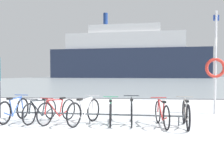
{
  "coord_description": "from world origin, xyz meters",
  "views": [
    {
      "loc": [
        0.68,
        -4.72,
        1.45
      ],
      "look_at": [
        -0.07,
        4.3,
        1.08
      ],
      "focal_mm": 40.77,
      "sensor_mm": 36.0,
      "label": 1
    }
  ],
  "objects_px": {
    "bicycle_0": "(14,110)",
    "bicycle_2": "(57,111)",
    "bicycle_1": "(40,111)",
    "bicycle_7": "(186,114)",
    "bicycle_5": "(131,112)",
    "bicycle_3": "(84,112)",
    "rescue_post": "(215,65)",
    "ferry_ship": "(127,56)",
    "bicycle_4": "(111,112)",
    "bicycle_6": "(162,114)"
  },
  "relations": [
    {
      "from": "bicycle_1",
      "to": "rescue_post",
      "type": "bearing_deg",
      "value": 19.1
    },
    {
      "from": "bicycle_3",
      "to": "bicycle_7",
      "type": "relative_size",
      "value": 0.96
    },
    {
      "from": "bicycle_1",
      "to": "bicycle_3",
      "type": "relative_size",
      "value": 1.05
    },
    {
      "from": "bicycle_5",
      "to": "ferry_ship",
      "type": "height_order",
      "value": "ferry_ship"
    },
    {
      "from": "bicycle_5",
      "to": "rescue_post",
      "type": "distance_m",
      "value": 3.91
    },
    {
      "from": "bicycle_4",
      "to": "rescue_post",
      "type": "relative_size",
      "value": 0.45
    },
    {
      "from": "bicycle_3",
      "to": "rescue_post",
      "type": "bearing_deg",
      "value": 27.34
    },
    {
      "from": "rescue_post",
      "to": "ferry_ship",
      "type": "xyz_separation_m",
      "value": [
        -5.04,
        81.15,
        6.0
      ]
    },
    {
      "from": "bicycle_4",
      "to": "bicycle_7",
      "type": "distance_m",
      "value": 2.1
    },
    {
      "from": "bicycle_2",
      "to": "bicycle_3",
      "type": "bearing_deg",
      "value": -10.76
    },
    {
      "from": "rescue_post",
      "to": "ferry_ship",
      "type": "height_order",
      "value": "ferry_ship"
    },
    {
      "from": "bicycle_0",
      "to": "bicycle_2",
      "type": "distance_m",
      "value": 1.36
    },
    {
      "from": "bicycle_7",
      "to": "bicycle_2",
      "type": "bearing_deg",
      "value": 174.91
    },
    {
      "from": "bicycle_2",
      "to": "bicycle_6",
      "type": "height_order",
      "value": "bicycle_2"
    },
    {
      "from": "bicycle_4",
      "to": "bicycle_5",
      "type": "bearing_deg",
      "value": -3.23
    },
    {
      "from": "bicycle_3",
      "to": "rescue_post",
      "type": "xyz_separation_m",
      "value": [
        4.33,
        2.24,
        1.4
      ]
    },
    {
      "from": "bicycle_3",
      "to": "ferry_ship",
      "type": "xyz_separation_m",
      "value": [
        -0.72,
        83.39,
        7.4
      ]
    },
    {
      "from": "bicycle_1",
      "to": "bicycle_6",
      "type": "relative_size",
      "value": 1.01
    },
    {
      "from": "bicycle_1",
      "to": "bicycle_4",
      "type": "relative_size",
      "value": 1.01
    },
    {
      "from": "bicycle_6",
      "to": "rescue_post",
      "type": "height_order",
      "value": "rescue_post"
    },
    {
      "from": "bicycle_4",
      "to": "bicycle_5",
      "type": "relative_size",
      "value": 0.97
    },
    {
      "from": "rescue_post",
      "to": "ferry_ship",
      "type": "distance_m",
      "value": 81.53
    },
    {
      "from": "bicycle_3",
      "to": "ferry_ship",
      "type": "bearing_deg",
      "value": 90.49
    },
    {
      "from": "bicycle_5",
      "to": "bicycle_2",
      "type": "bearing_deg",
      "value": 179.02
    },
    {
      "from": "bicycle_5",
      "to": "rescue_post",
      "type": "height_order",
      "value": "rescue_post"
    },
    {
      "from": "bicycle_0",
      "to": "bicycle_7",
      "type": "relative_size",
      "value": 0.98
    },
    {
      "from": "bicycle_3",
      "to": "bicycle_7",
      "type": "bearing_deg",
      "value": -3.39
    },
    {
      "from": "bicycle_5",
      "to": "bicycle_7",
      "type": "relative_size",
      "value": 1.02
    },
    {
      "from": "bicycle_2",
      "to": "bicycle_5",
      "type": "xyz_separation_m",
      "value": [
        2.18,
        -0.04,
        0.01
      ]
    },
    {
      "from": "bicycle_4",
      "to": "ferry_ship",
      "type": "height_order",
      "value": "ferry_ship"
    },
    {
      "from": "bicycle_6",
      "to": "bicycle_0",
      "type": "bearing_deg",
      "value": 175.98
    },
    {
      "from": "bicycle_3",
      "to": "bicycle_6",
      "type": "bearing_deg",
      "value": -2.26
    },
    {
      "from": "bicycle_2",
      "to": "ferry_ship",
      "type": "xyz_separation_m",
      "value": [
        0.12,
        83.23,
        7.41
      ]
    },
    {
      "from": "bicycle_1",
      "to": "bicycle_5",
      "type": "xyz_separation_m",
      "value": [
        2.74,
        -0.14,
        0.02
      ]
    },
    {
      "from": "bicycle_0",
      "to": "bicycle_5",
      "type": "bearing_deg",
      "value": -1.62
    },
    {
      "from": "bicycle_1",
      "to": "bicycle_2",
      "type": "relative_size",
      "value": 1.03
    },
    {
      "from": "bicycle_2",
      "to": "bicycle_7",
      "type": "xyz_separation_m",
      "value": [
        3.66,
        -0.33,
        0.01
      ]
    },
    {
      "from": "ferry_ship",
      "to": "bicycle_6",
      "type": "bearing_deg",
      "value": -88.01
    },
    {
      "from": "bicycle_1",
      "to": "bicycle_3",
      "type": "xyz_separation_m",
      "value": [
        1.39,
        -0.26,
        0.03
      ]
    },
    {
      "from": "bicycle_6",
      "to": "bicycle_2",
      "type": "bearing_deg",
      "value": 175.36
    },
    {
      "from": "bicycle_6",
      "to": "ferry_ship",
      "type": "relative_size",
      "value": 0.03
    },
    {
      "from": "bicycle_1",
      "to": "bicycle_4",
      "type": "xyz_separation_m",
      "value": [
        2.13,
        -0.1,
        0.0
      ]
    },
    {
      "from": "bicycle_5",
      "to": "rescue_post",
      "type": "bearing_deg",
      "value": 35.37
    },
    {
      "from": "bicycle_2",
      "to": "bicycle_1",
      "type": "bearing_deg",
      "value": 169.95
    },
    {
      "from": "bicycle_0",
      "to": "rescue_post",
      "type": "bearing_deg",
      "value": 17.17
    },
    {
      "from": "bicycle_6",
      "to": "bicycle_7",
      "type": "distance_m",
      "value": 0.64
    },
    {
      "from": "bicycle_5",
      "to": "bicycle_6",
      "type": "xyz_separation_m",
      "value": [
        0.84,
        -0.21,
        -0.01
      ]
    },
    {
      "from": "bicycle_1",
      "to": "bicycle_5",
      "type": "relative_size",
      "value": 0.98
    },
    {
      "from": "bicycle_1",
      "to": "ferry_ship",
      "type": "xyz_separation_m",
      "value": [
        0.67,
        83.13,
        7.43
      ]
    },
    {
      "from": "bicycle_1",
      "to": "bicycle_5",
      "type": "distance_m",
      "value": 2.74
    }
  ]
}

